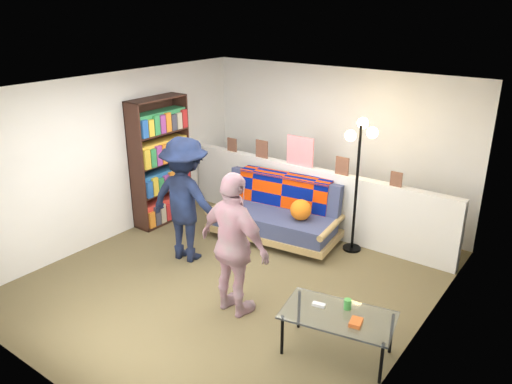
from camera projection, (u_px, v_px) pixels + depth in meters
ground at (238, 277)px, 6.39m from camera, size 5.00×5.00×0.00m
room_shell at (259, 143)px, 6.15m from camera, size 4.60×5.05×2.45m
half_wall_ledge at (311, 199)px, 7.57m from camera, size 4.45×0.15×1.00m
ledge_decor at (298, 154)px, 7.43m from camera, size 2.97×0.02×0.45m
futon_sofa at (277, 215)px, 7.33m from camera, size 1.97×1.11×0.81m
bookshelf at (161, 165)px, 7.75m from camera, size 0.33×0.99×1.97m
coffee_table at (339, 317)px, 4.87m from camera, size 1.18×0.80×0.56m
floor_lamp at (359, 159)px, 6.67m from camera, size 0.44×0.37×1.88m
person_left at (186, 200)px, 6.60m from camera, size 1.17×0.76×1.70m
person_right at (234, 246)px, 5.41m from camera, size 1.01×0.52×1.66m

